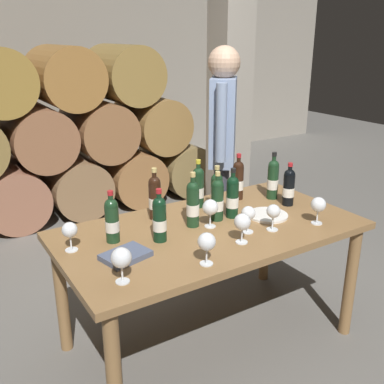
{
  "coord_description": "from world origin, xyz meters",
  "views": [
    {
      "loc": [
        -1.31,
        -1.89,
        1.78
      ],
      "look_at": [
        0.0,
        0.2,
        0.91
      ],
      "focal_mm": 41.72,
      "sensor_mm": 36.0,
      "label": 1
    }
  ],
  "objects_px": {
    "wine_bottle_3": "(155,197)",
    "tasting_notebook": "(126,255)",
    "wine_glass_4": "(70,231)",
    "serving_plate": "(268,215)",
    "wine_glass_2": "(318,205)",
    "wine_bottle_0": "(112,220)",
    "wine_bottle_2": "(198,187)",
    "wine_bottle_9": "(217,199)",
    "wine_glass_3": "(121,258)",
    "wine_bottle_5": "(217,192)",
    "wine_bottle_6": "(232,196)",
    "dining_table": "(211,242)",
    "wine_glass_6": "(248,214)",
    "wine_glass_1": "(210,208)",
    "wine_glass_5": "(242,223)",
    "sommelier_presenting": "(222,140)",
    "wine_bottle_10": "(238,180)",
    "wine_glass_7": "(207,242)",
    "wine_bottle_4": "(193,203)",
    "wine_bottle_8": "(160,219)",
    "wine_bottle_7": "(289,187)",
    "wine_bottle_1": "(273,179)",
    "wine_glass_0": "(273,212)"
  },
  "relations": [
    {
      "from": "wine_bottle_3",
      "to": "tasting_notebook",
      "type": "distance_m",
      "value": 0.52
    },
    {
      "from": "wine_glass_4",
      "to": "serving_plate",
      "type": "distance_m",
      "value": 1.15
    },
    {
      "from": "wine_glass_2",
      "to": "serving_plate",
      "type": "relative_size",
      "value": 0.66
    },
    {
      "from": "wine_bottle_0",
      "to": "wine_bottle_2",
      "type": "bearing_deg",
      "value": 15.85
    },
    {
      "from": "wine_bottle_9",
      "to": "wine_glass_3",
      "type": "height_order",
      "value": "wine_bottle_9"
    },
    {
      "from": "wine_bottle_5",
      "to": "wine_bottle_6",
      "type": "distance_m",
      "value": 0.11
    },
    {
      "from": "wine_bottle_5",
      "to": "tasting_notebook",
      "type": "height_order",
      "value": "wine_bottle_5"
    },
    {
      "from": "wine_bottle_2",
      "to": "wine_glass_2",
      "type": "height_order",
      "value": "wine_bottle_2"
    },
    {
      "from": "dining_table",
      "to": "wine_glass_6",
      "type": "relative_size",
      "value": 11.23
    },
    {
      "from": "wine_glass_1",
      "to": "wine_glass_2",
      "type": "distance_m",
      "value": 0.62
    },
    {
      "from": "wine_bottle_2",
      "to": "wine_glass_5",
      "type": "relative_size",
      "value": 1.9
    },
    {
      "from": "wine_bottle_5",
      "to": "sommelier_presenting",
      "type": "distance_m",
      "value": 0.76
    },
    {
      "from": "wine_glass_2",
      "to": "wine_glass_5",
      "type": "bearing_deg",
      "value": 176.47
    },
    {
      "from": "wine_bottle_2",
      "to": "wine_glass_3",
      "type": "xyz_separation_m",
      "value": [
        -0.77,
        -0.59,
        -0.02
      ]
    },
    {
      "from": "wine_bottle_10",
      "to": "wine_glass_7",
      "type": "height_order",
      "value": "wine_bottle_10"
    },
    {
      "from": "dining_table",
      "to": "wine_glass_2",
      "type": "relative_size",
      "value": 10.66
    },
    {
      "from": "serving_plate",
      "to": "sommelier_presenting",
      "type": "height_order",
      "value": "sommelier_presenting"
    },
    {
      "from": "wine_glass_5",
      "to": "serving_plate",
      "type": "bearing_deg",
      "value": 29.57
    },
    {
      "from": "wine_bottle_4",
      "to": "wine_bottle_9",
      "type": "xyz_separation_m",
      "value": [
        0.17,
        0.0,
        -0.01
      ]
    },
    {
      "from": "wine_glass_2",
      "to": "sommelier_presenting",
      "type": "distance_m",
      "value": 1.05
    },
    {
      "from": "wine_bottle_8",
      "to": "wine_bottle_9",
      "type": "distance_m",
      "value": 0.42
    },
    {
      "from": "wine_bottle_2",
      "to": "wine_bottle_10",
      "type": "bearing_deg",
      "value": -2.96
    },
    {
      "from": "wine_glass_4",
      "to": "wine_bottle_7",
      "type": "bearing_deg",
      "value": -4.34
    },
    {
      "from": "wine_glass_2",
      "to": "wine_glass_1",
      "type": "bearing_deg",
      "value": 152.36
    },
    {
      "from": "wine_bottle_1",
      "to": "wine_glass_6",
      "type": "relative_size",
      "value": 2.06
    },
    {
      "from": "serving_plate",
      "to": "wine_glass_1",
      "type": "bearing_deg",
      "value": 171.76
    },
    {
      "from": "wine_bottle_8",
      "to": "wine_bottle_3",
      "type": "bearing_deg",
      "value": 67.32
    },
    {
      "from": "wine_bottle_6",
      "to": "wine_glass_0",
      "type": "distance_m",
      "value": 0.28
    },
    {
      "from": "dining_table",
      "to": "wine_bottle_0",
      "type": "height_order",
      "value": "wine_bottle_0"
    },
    {
      "from": "wine_bottle_1",
      "to": "wine_bottle_4",
      "type": "bearing_deg",
      "value": -171.18
    },
    {
      "from": "dining_table",
      "to": "tasting_notebook",
      "type": "bearing_deg",
      "value": -171.42
    },
    {
      "from": "wine_bottle_10",
      "to": "wine_glass_1",
      "type": "distance_m",
      "value": 0.5
    },
    {
      "from": "dining_table",
      "to": "wine_glass_7",
      "type": "relative_size",
      "value": 10.6
    },
    {
      "from": "wine_glass_4",
      "to": "wine_glass_7",
      "type": "xyz_separation_m",
      "value": [
        0.5,
        -0.48,
        0.0
      ]
    },
    {
      "from": "wine_glass_7",
      "to": "wine_glass_5",
      "type": "bearing_deg",
      "value": 18.44
    },
    {
      "from": "wine_glass_3",
      "to": "wine_glass_7",
      "type": "height_order",
      "value": "wine_glass_3"
    },
    {
      "from": "wine_bottle_3",
      "to": "wine_bottle_9",
      "type": "xyz_separation_m",
      "value": [
        0.3,
        -0.21,
        -0.01
      ]
    },
    {
      "from": "wine_bottle_6",
      "to": "wine_glass_1",
      "type": "bearing_deg",
      "value": -165.32
    },
    {
      "from": "dining_table",
      "to": "wine_bottle_4",
      "type": "distance_m",
      "value": 0.25
    },
    {
      "from": "wine_bottle_10",
      "to": "wine_glass_4",
      "type": "xyz_separation_m",
      "value": [
        -1.17,
        -0.16,
        -0.02
      ]
    },
    {
      "from": "wine_glass_6",
      "to": "tasting_notebook",
      "type": "distance_m",
      "value": 0.7
    },
    {
      "from": "wine_bottle_7",
      "to": "wine_bottle_8",
      "type": "height_order",
      "value": "wine_bottle_8"
    },
    {
      "from": "wine_glass_2",
      "to": "tasting_notebook",
      "type": "relative_size",
      "value": 0.73
    },
    {
      "from": "tasting_notebook",
      "to": "wine_bottle_8",
      "type": "bearing_deg",
      "value": 5.03
    },
    {
      "from": "wine_bottle_2",
      "to": "wine_bottle_7",
      "type": "distance_m",
      "value": 0.57
    },
    {
      "from": "dining_table",
      "to": "wine_glass_7",
      "type": "distance_m",
      "value": 0.48
    },
    {
      "from": "dining_table",
      "to": "wine_bottle_9",
      "type": "bearing_deg",
      "value": 37.75
    },
    {
      "from": "dining_table",
      "to": "sommelier_presenting",
      "type": "xyz_separation_m",
      "value": [
        0.61,
        0.75,
        0.37
      ]
    },
    {
      "from": "wine_bottle_0",
      "to": "wine_bottle_6",
      "type": "relative_size",
      "value": 0.93
    },
    {
      "from": "wine_glass_3",
      "to": "wine_glass_4",
      "type": "bearing_deg",
      "value": 102.83
    }
  ]
}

